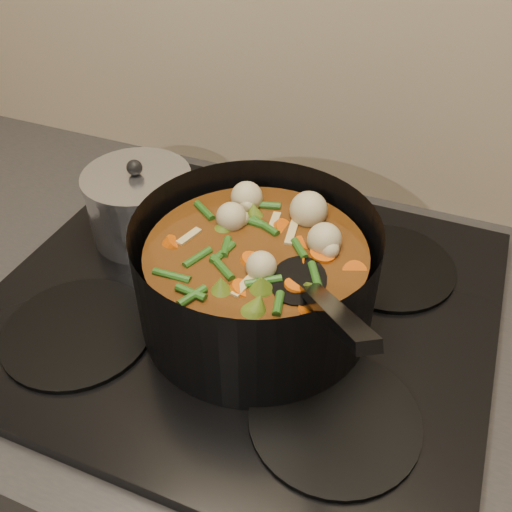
% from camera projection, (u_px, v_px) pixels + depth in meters
% --- Properties ---
extents(counter, '(2.64, 0.64, 0.91)m').
position_uv_depth(counter, '(247.00, 484.00, 1.04)').
color(counter, brown).
rests_on(counter, ground).
extents(stovetop, '(0.62, 0.54, 0.03)m').
position_uv_depth(stovetop, '(243.00, 303.00, 0.74)').
color(stovetop, black).
rests_on(stovetop, counter).
extents(stockpot, '(0.36, 0.37, 0.21)m').
position_uv_depth(stockpot, '(256.00, 277.00, 0.67)').
color(stockpot, black).
rests_on(stockpot, stovetop).
extents(saucepan, '(0.15, 0.15, 0.12)m').
position_uv_depth(saucepan, '(140.00, 205.00, 0.80)').
color(saucepan, silver).
rests_on(saucepan, stovetop).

